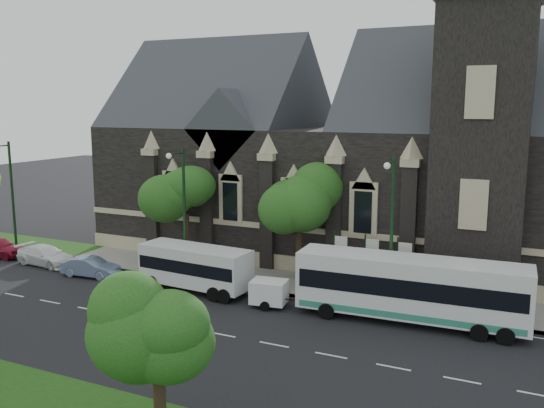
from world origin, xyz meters
The scene contains 17 objects.
ground centered at (0.00, 0.00, 0.00)m, with size 160.00×160.00×0.00m, color black.
sidewalk centered at (0.00, 9.50, 0.07)m, with size 80.00×5.00×0.15m, color gray.
museum centered at (5.12, 18.78, 8.17)m, with size 40.00×17.70×29.90m.
tree_park_east centered at (6.18, -9.32, 4.62)m, with size 3.40×3.40×6.28m.
tree_walk_right centered at (3.21, 10.71, 5.82)m, with size 4.08×4.08×7.80m.
tree_walk_left centered at (-5.80, 10.70, 5.73)m, with size 3.91×3.91×7.64m.
street_lamp_near centered at (10.00, 7.09, 5.11)m, with size 0.36×1.88×9.00m.
street_lamp_mid centered at (-4.00, 7.09, 5.11)m, with size 0.36×1.88×9.00m.
street_lamp_far centered at (-20.00, 7.09, 5.11)m, with size 0.36×1.88×9.00m.
banner_flag_left centered at (6.29, 9.00, 2.38)m, with size 0.90×0.10×4.00m.
banner_flag_center centered at (8.29, 9.00, 2.38)m, with size 0.90×0.10×4.00m.
banner_flag_right centered at (10.29, 9.00, 2.38)m, with size 0.90×0.10×4.00m.
tour_coach centered at (11.46, 5.90, 1.97)m, with size 12.50×3.31×3.62m.
shuttle_bus centered at (-2.14, 5.60, 1.66)m, with size 7.62×3.10×2.88m.
box_trailer centered at (3.41, 4.88, 0.90)m, with size 3.06×1.81×1.59m.
sedan centered at (-10.41, 5.13, 0.69)m, with size 1.46×4.18×1.38m, color #7C8EB3.
car_far_white centered at (-15.48, 6.01, 0.72)m, with size 2.02×4.96×1.44m, color white.
Camera 1 is at (17.45, -24.80, 11.85)m, focal length 38.32 mm.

